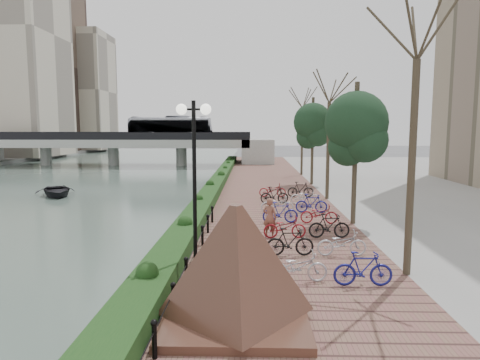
{
  "coord_description": "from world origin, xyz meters",
  "views": [
    {
      "loc": [
        3.27,
        -10.74,
        4.93
      ],
      "look_at": [
        2.59,
        13.3,
        2.0
      ],
      "focal_mm": 32.0,
      "sensor_mm": 36.0,
      "label": 1
    }
  ],
  "objects_px": {
    "lamppost": "(194,152)",
    "motorcycle": "(238,246)",
    "pedestrian": "(270,217)",
    "granite_monument": "(236,262)",
    "boat": "(56,191)"
  },
  "relations": [
    {
      "from": "boat",
      "to": "motorcycle",
      "type": "bearing_deg",
      "value": -79.32
    },
    {
      "from": "lamppost",
      "to": "motorcycle",
      "type": "bearing_deg",
      "value": 50.27
    },
    {
      "from": "granite_monument",
      "to": "boat",
      "type": "xyz_separation_m",
      "value": [
        -13.82,
        20.79,
        -1.45
      ]
    },
    {
      "from": "motorcycle",
      "to": "boat",
      "type": "xyz_separation_m",
      "value": [
        -13.72,
        16.41,
        -0.6
      ]
    },
    {
      "from": "motorcycle",
      "to": "boat",
      "type": "height_order",
      "value": "motorcycle"
    },
    {
      "from": "pedestrian",
      "to": "boat",
      "type": "relative_size",
      "value": 0.41
    },
    {
      "from": "lamppost",
      "to": "motorcycle",
      "type": "height_order",
      "value": "lamppost"
    },
    {
      "from": "granite_monument",
      "to": "motorcycle",
      "type": "height_order",
      "value": "granite_monument"
    },
    {
      "from": "pedestrian",
      "to": "boat",
      "type": "bearing_deg",
      "value": -20.32
    },
    {
      "from": "pedestrian",
      "to": "lamppost",
      "type": "bearing_deg",
      "value": 84.15
    },
    {
      "from": "granite_monument",
      "to": "pedestrian",
      "type": "bearing_deg",
      "value": 81.91
    },
    {
      "from": "granite_monument",
      "to": "pedestrian",
      "type": "height_order",
      "value": "granite_monument"
    },
    {
      "from": "motorcycle",
      "to": "pedestrian",
      "type": "xyz_separation_m",
      "value": [
        1.2,
        3.31,
        0.28
      ]
    },
    {
      "from": "pedestrian",
      "to": "boat",
      "type": "xyz_separation_m",
      "value": [
        -14.92,
        13.1,
        -0.88
      ]
    },
    {
      "from": "boat",
      "to": "pedestrian",
      "type": "bearing_deg",
      "value": -70.51
    }
  ]
}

